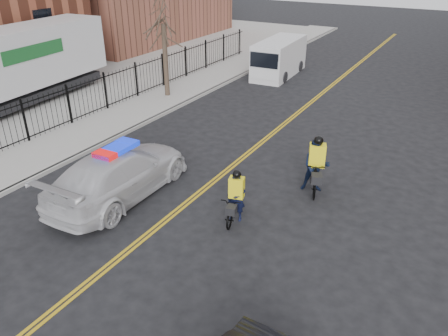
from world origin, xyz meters
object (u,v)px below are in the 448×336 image
at_px(semi_trailer, 2,67).
at_px(cyclist_near, 236,203).
at_px(police_cruiser, 119,173).
at_px(cyclist_far, 316,170).
at_px(cargo_van, 278,59).

xyz_separation_m(semi_trailer, cyclist_near, (15.54, -3.23, -1.71)).
bearing_deg(semi_trailer, cyclist_near, -17.07).
bearing_deg(police_cruiser, cyclist_far, -149.38).
xyz_separation_m(cargo_van, cyclist_near, (5.92, -16.89, -0.53)).
bearing_deg(police_cruiser, semi_trailer, -20.77).
height_order(semi_trailer, cyclist_far, semi_trailer).
distance_m(cyclist_near, cyclist_far, 3.42).
bearing_deg(semi_trailer, cyclist_far, -5.99).
relative_size(semi_trailer, cyclist_near, 6.98).
relative_size(police_cruiser, cyclist_far, 2.74).
height_order(cyclist_near, cyclist_far, cyclist_far).
relative_size(cyclist_near, cyclist_far, 0.87).
bearing_deg(cargo_van, semi_trailer, -128.53).
bearing_deg(police_cruiser, cyclist_near, -172.96).
distance_m(police_cruiser, cargo_van, 17.62).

